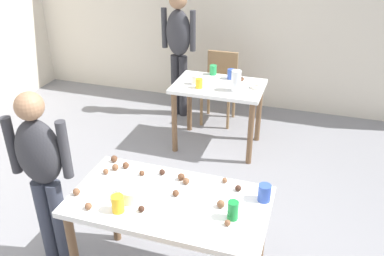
% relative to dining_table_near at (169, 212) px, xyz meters
% --- Properties ---
extents(wall_back, '(6.40, 0.10, 2.60)m').
position_rel_dining_table_near_xyz_m(wall_back, '(-0.07, 3.31, 0.65)').
color(wall_back, beige).
rests_on(wall_back, ground_plane).
extents(dining_table_near, '(1.28, 0.69, 0.75)m').
position_rel_dining_table_near_xyz_m(dining_table_near, '(0.00, 0.00, 0.00)').
color(dining_table_near, white).
rests_on(dining_table_near, ground_plane).
extents(dining_table_far, '(0.96, 0.65, 0.75)m').
position_rel_dining_table_near_xyz_m(dining_table_far, '(-0.19, 2.01, -0.02)').
color(dining_table_far, white).
rests_on(dining_table_far, ground_plane).
extents(chair_far_table, '(0.40, 0.40, 0.87)m').
position_rel_dining_table_near_xyz_m(chair_far_table, '(-0.33, 2.70, -0.15)').
color(chair_far_table, olive).
rests_on(chair_far_table, ground_plane).
extents(person_girl_near, '(0.46, 0.25, 1.39)m').
position_rel_dining_table_near_xyz_m(person_girl_near, '(-0.92, -0.03, 0.18)').
color(person_girl_near, '#383D4C').
rests_on(person_girl_near, ground_plane).
extents(person_adult_far, '(0.45, 0.23, 1.59)m').
position_rel_dining_table_near_xyz_m(person_adult_far, '(-0.87, 2.67, 0.32)').
color(person_adult_far, '#28282D').
rests_on(person_adult_far, ground_plane).
extents(mixing_bowl, '(0.19, 0.19, 0.09)m').
position_rel_dining_table_near_xyz_m(mixing_bowl, '(-0.22, -0.05, 0.15)').
color(mixing_bowl, white).
rests_on(mixing_bowl, dining_table_near).
extents(soda_can, '(0.07, 0.07, 0.12)m').
position_rel_dining_table_near_xyz_m(soda_can, '(0.43, -0.06, 0.17)').
color(soda_can, '#198438').
rests_on(soda_can, dining_table_near).
extents(fork_near, '(0.17, 0.02, 0.01)m').
position_rel_dining_table_near_xyz_m(fork_near, '(-0.52, -0.04, 0.11)').
color(fork_near, silver).
rests_on(fork_near, dining_table_near).
extents(cup_near_0, '(0.08, 0.08, 0.11)m').
position_rel_dining_table_near_xyz_m(cup_near_0, '(-0.26, -0.20, 0.16)').
color(cup_near_0, yellow).
rests_on(cup_near_0, dining_table_near).
extents(cup_near_1, '(0.08, 0.08, 0.12)m').
position_rel_dining_table_near_xyz_m(cup_near_1, '(0.58, 0.18, 0.16)').
color(cup_near_1, '#3351B2').
rests_on(cup_near_1, dining_table_near).
extents(cake_ball_0, '(0.04, 0.04, 0.04)m').
position_rel_dining_table_near_xyz_m(cake_ball_0, '(-0.14, 0.25, 0.12)').
color(cake_ball_0, '#3D2319').
rests_on(cake_ball_0, dining_table_near).
extents(cake_ball_1, '(0.05, 0.05, 0.05)m').
position_rel_dining_table_near_xyz_m(cake_ball_1, '(-0.42, 0.24, 0.13)').
color(cake_ball_1, brown).
rests_on(cake_ball_1, dining_table_near).
extents(cake_ball_2, '(0.05, 0.05, 0.05)m').
position_rel_dining_table_near_xyz_m(cake_ball_2, '(-0.59, -0.14, 0.13)').
color(cake_ball_2, brown).
rests_on(cake_ball_2, dining_table_near).
extents(cake_ball_3, '(0.05, 0.05, 0.05)m').
position_rel_dining_table_near_xyz_m(cake_ball_3, '(-0.54, 0.29, 0.13)').
color(cake_ball_3, brown).
rests_on(cake_ball_3, dining_table_near).
extents(cake_ball_4, '(0.04, 0.04, 0.04)m').
position_rel_dining_table_near_xyz_m(cake_ball_4, '(0.40, 0.22, 0.13)').
color(cake_ball_4, '#3D2319').
rests_on(cake_ball_4, dining_table_near).
extents(cake_ball_5, '(0.05, 0.05, 0.05)m').
position_rel_dining_table_near_xyz_m(cake_ball_5, '(0.01, 0.23, 0.13)').
color(cake_ball_5, brown).
rests_on(cake_ball_5, dining_table_near).
extents(cake_ball_6, '(0.04, 0.04, 0.04)m').
position_rel_dining_table_near_xyz_m(cake_ball_6, '(0.30, 0.29, 0.12)').
color(cake_ball_6, brown).
rests_on(cake_ball_6, dining_table_near).
extents(cake_ball_7, '(0.05, 0.05, 0.05)m').
position_rel_dining_table_near_xyz_m(cake_ball_7, '(-0.48, 0.20, 0.13)').
color(cake_ball_7, brown).
rests_on(cake_ball_7, dining_table_near).
extents(cake_ball_8, '(0.04, 0.04, 0.04)m').
position_rel_dining_table_near_xyz_m(cake_ball_8, '(-0.12, -0.16, 0.12)').
color(cake_ball_8, '#3D2319').
rests_on(cake_ball_8, dining_table_near).
extents(cake_ball_9, '(0.04, 0.04, 0.04)m').
position_rel_dining_table_near_xyz_m(cake_ball_9, '(-0.27, 0.19, 0.12)').
color(cake_ball_9, brown).
rests_on(cake_ball_9, dining_table_near).
extents(cake_ball_10, '(0.05, 0.05, 0.05)m').
position_rel_dining_table_near_xyz_m(cake_ball_10, '(-0.44, -0.24, 0.13)').
color(cake_ball_10, brown).
rests_on(cake_ball_10, dining_table_near).
extents(cake_ball_11, '(0.05, 0.05, 0.05)m').
position_rel_dining_table_near_xyz_m(cake_ball_11, '(0.34, 0.02, 0.13)').
color(cake_ball_11, brown).
rests_on(cake_ball_11, dining_table_near).
extents(cake_ball_12, '(0.04, 0.04, 0.04)m').
position_rel_dining_table_near_xyz_m(cake_ball_12, '(0.41, -0.13, 0.12)').
color(cake_ball_12, brown).
rests_on(cake_ball_12, dining_table_near).
extents(cake_ball_13, '(0.04, 0.04, 0.04)m').
position_rel_dining_table_near_xyz_m(cake_ball_13, '(0.03, 0.05, 0.13)').
color(cake_ball_13, brown).
rests_on(cake_ball_13, dining_table_near).
extents(cake_ball_14, '(0.05, 0.05, 0.05)m').
position_rel_dining_table_near_xyz_m(cake_ball_14, '(0.05, 0.19, 0.13)').
color(cake_ball_14, brown).
rests_on(cake_ball_14, dining_table_near).
extents(cake_ball_15, '(0.04, 0.04, 0.04)m').
position_rel_dining_table_near_xyz_m(cake_ball_15, '(-0.52, 0.13, 0.12)').
color(cake_ball_15, brown).
rests_on(cake_ball_15, dining_table_near).
extents(pitcher_far, '(0.10, 0.10, 0.22)m').
position_rel_dining_table_near_xyz_m(pitcher_far, '(0.02, 1.90, 0.21)').
color(pitcher_far, white).
rests_on(pitcher_far, dining_table_far).
extents(cup_far_0, '(0.07, 0.07, 0.10)m').
position_rel_dining_table_near_xyz_m(cup_far_0, '(-0.36, 1.86, 0.16)').
color(cup_far_0, yellow).
rests_on(cup_far_0, dining_table_far).
extents(cup_far_1, '(0.08, 0.08, 0.10)m').
position_rel_dining_table_near_xyz_m(cup_far_1, '(-0.44, 1.95, 0.15)').
color(cup_far_1, white).
rests_on(cup_far_1, dining_table_far).
extents(cup_far_2, '(0.08, 0.08, 0.11)m').
position_rel_dining_table_near_xyz_m(cup_far_2, '(-0.32, 2.29, 0.16)').
color(cup_far_2, green).
rests_on(cup_far_2, dining_table_far).
extents(cup_far_3, '(0.08, 0.08, 0.11)m').
position_rel_dining_table_near_xyz_m(cup_far_3, '(-0.10, 2.22, 0.16)').
color(cup_far_3, '#3351B2').
rests_on(cup_far_3, dining_table_far).
extents(donut_far_0, '(0.11, 0.11, 0.03)m').
position_rel_dining_table_near_xyz_m(donut_far_0, '(-0.45, 2.15, 0.12)').
color(donut_far_0, white).
rests_on(donut_far_0, dining_table_far).
extents(donut_far_1, '(0.12, 0.12, 0.03)m').
position_rel_dining_table_near_xyz_m(donut_far_1, '(0.21, 2.04, 0.12)').
color(donut_far_1, white).
rests_on(donut_far_1, dining_table_far).
extents(donut_far_2, '(0.10, 0.10, 0.03)m').
position_rel_dining_table_near_xyz_m(donut_far_2, '(-0.00, 2.21, 0.12)').
color(donut_far_2, brown).
rests_on(donut_far_2, dining_table_far).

